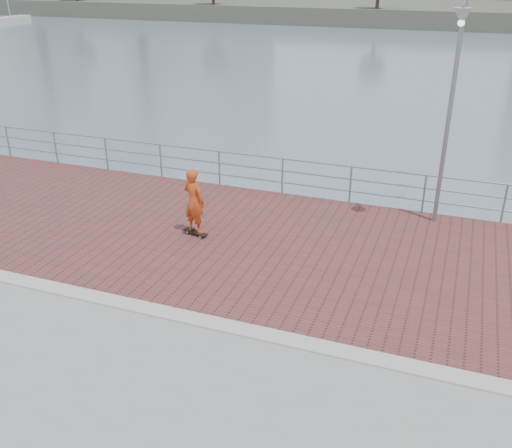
% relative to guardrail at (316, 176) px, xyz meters
% --- Properties ---
extents(water, '(400.00, 400.00, 0.00)m').
position_rel_guardrail_xyz_m(water, '(-0.00, -7.00, -2.69)').
color(water, slate).
rests_on(water, ground).
extents(brick_lane, '(40.00, 6.80, 0.02)m').
position_rel_guardrail_xyz_m(brick_lane, '(-0.00, -3.40, -0.68)').
color(brick_lane, brown).
rests_on(brick_lane, seawall).
extents(curb, '(40.00, 0.40, 0.06)m').
position_rel_guardrail_xyz_m(curb, '(-0.00, -7.00, -0.66)').
color(curb, '#B7B5AD').
rests_on(curb, seawall).
extents(far_shore, '(320.00, 95.00, 2.50)m').
position_rel_guardrail_xyz_m(far_shore, '(-0.00, 115.50, -1.44)').
color(far_shore, '#4C5142').
rests_on(far_shore, ground).
extents(guardrail, '(39.06, 0.06, 1.13)m').
position_rel_guardrail_xyz_m(guardrail, '(0.00, 0.00, 0.00)').
color(guardrail, '#8C9EA8').
rests_on(guardrail, brick_lane).
extents(street_lamp, '(0.42, 1.22, 5.76)m').
position_rel_guardrail_xyz_m(street_lamp, '(3.45, -0.92, 3.40)').
color(street_lamp, gray).
rests_on(street_lamp, brick_lane).
extents(skateboard, '(0.73, 0.39, 0.08)m').
position_rel_guardrail_xyz_m(skateboard, '(-2.20, -3.53, -0.61)').
color(skateboard, black).
rests_on(skateboard, brick_lane).
extents(skateboarder, '(0.71, 0.57, 1.69)m').
position_rel_guardrail_xyz_m(skateboarder, '(-2.20, -3.53, 0.26)').
color(skateboarder, '#CA481B').
rests_on(skateboarder, skateboard).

